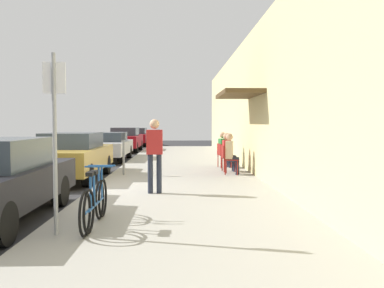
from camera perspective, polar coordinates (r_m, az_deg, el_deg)
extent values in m
plane|color=#2D2D30|center=(10.27, -14.16, -6.79)|extent=(60.00, 60.00, 0.00)
cube|color=#9E9B93|center=(12.01, -1.51, -5.00)|extent=(4.50, 32.00, 0.12)
cube|color=beige|center=(12.16, 9.92, 5.86)|extent=(0.30, 32.00, 4.69)
cube|color=#4C381E|center=(12.08, 6.63, 7.11)|extent=(1.10, 2.80, 0.12)
cylinder|color=black|center=(8.78, -18.37, -6.39)|extent=(0.22, 0.64, 0.64)
cylinder|color=black|center=(6.26, -25.55, -10.30)|extent=(0.22, 0.64, 0.64)
cube|color=#A58433|center=(12.66, -16.88, -2.03)|extent=(1.80, 4.40, 0.66)
cube|color=#333D47|center=(12.77, -16.74, 0.53)|extent=(1.48, 2.11, 0.46)
cylinder|color=black|center=(13.84, -12.22, -2.92)|extent=(0.22, 0.64, 0.64)
cylinder|color=black|center=(14.21, -18.53, -2.85)|extent=(0.22, 0.64, 0.64)
cylinder|color=black|center=(11.18, -14.72, -4.34)|extent=(0.22, 0.64, 0.64)
cylinder|color=black|center=(11.64, -22.37, -4.19)|extent=(0.22, 0.64, 0.64)
cube|color=#B7B7BC|center=(18.77, -11.94, -0.50)|extent=(1.80, 4.40, 0.57)
cube|color=#333D47|center=(18.90, -11.88, 1.02)|extent=(1.48, 2.11, 0.41)
cylinder|color=black|center=(20.02, -9.02, -1.08)|extent=(0.22, 0.64, 0.64)
cylinder|color=black|center=(20.27, -13.47, -1.08)|extent=(0.22, 0.64, 0.64)
cylinder|color=black|center=(17.32, -10.13, -1.72)|extent=(0.22, 0.64, 0.64)
cylinder|color=black|center=(17.62, -15.24, -1.70)|extent=(0.22, 0.64, 0.64)
cube|color=maroon|center=(24.59, -9.56, 0.43)|extent=(1.80, 4.40, 0.66)
cube|color=#333D47|center=(24.72, -9.52, 1.77)|extent=(1.48, 2.11, 0.48)
cylinder|color=black|center=(25.87, -7.41, -0.16)|extent=(0.22, 0.64, 0.64)
cylinder|color=black|center=(26.07, -10.88, -0.16)|extent=(0.22, 0.64, 0.64)
cylinder|color=black|center=(23.16, -8.06, -0.53)|extent=(0.22, 0.64, 0.64)
cylinder|color=black|center=(23.38, -11.92, -0.53)|extent=(0.22, 0.64, 0.64)
cube|color=maroon|center=(30.86, -8.01, 0.90)|extent=(1.80, 4.40, 0.60)
cube|color=#333D47|center=(30.99, -7.98, 1.89)|extent=(1.48, 2.11, 0.45)
cylinder|color=black|center=(32.15, -6.34, 0.46)|extent=(0.22, 0.64, 0.64)
cylinder|color=black|center=(32.31, -9.14, 0.45)|extent=(0.22, 0.64, 0.64)
cylinder|color=black|center=(29.44, -6.75, 0.22)|extent=(0.22, 0.64, 0.64)
cylinder|color=black|center=(29.61, -9.80, 0.22)|extent=(0.22, 0.64, 0.64)
cylinder|color=slate|center=(12.56, -9.77, -1.89)|extent=(0.07, 0.07, 1.10)
cube|color=#383D42|center=(12.52, -9.80, 1.12)|extent=(0.12, 0.10, 0.22)
cylinder|color=gray|center=(5.99, -19.05, -0.12)|extent=(0.06, 0.06, 2.60)
cube|color=white|center=(6.03, -19.15, 8.94)|extent=(0.32, 0.02, 0.44)
torus|color=black|center=(6.90, -13.08, -7.76)|extent=(0.04, 0.66, 0.66)
torus|color=black|center=(5.89, -15.08, -9.64)|extent=(0.04, 0.66, 0.66)
cylinder|color=#1E4C8C|center=(6.39, -14.00, -8.63)|extent=(0.04, 1.05, 0.04)
cylinder|color=#1E4C8C|center=(6.20, -14.32, -6.64)|extent=(0.04, 0.04, 0.50)
cube|color=black|center=(6.16, -14.36, -4.16)|extent=(0.10, 0.20, 0.06)
cylinder|color=#1E4C8C|center=(6.80, -13.19, -5.52)|extent=(0.03, 0.03, 0.56)
cylinder|color=#1E4C8C|center=(6.77, -13.22, -3.18)|extent=(0.46, 0.03, 0.03)
torus|color=black|center=(7.04, -12.68, -7.54)|extent=(0.04, 0.66, 0.66)
torus|color=black|center=(6.03, -14.56, -9.33)|extent=(0.04, 0.66, 0.66)
cylinder|color=#1E4C8C|center=(6.53, -13.55, -8.37)|extent=(0.04, 1.05, 0.04)
cylinder|color=#1E4C8C|center=(6.35, -13.85, -6.42)|extent=(0.04, 0.04, 0.50)
cube|color=black|center=(6.31, -13.88, -4.00)|extent=(0.10, 0.20, 0.06)
cylinder|color=#1E4C8C|center=(6.95, -12.78, -5.34)|extent=(0.03, 0.03, 0.56)
cylinder|color=#1E4C8C|center=(6.91, -12.81, -3.04)|extent=(0.46, 0.03, 0.03)
cylinder|color=maroon|center=(12.79, 6.62, -3.24)|extent=(0.04, 0.04, 0.45)
cylinder|color=maroon|center=(12.41, 6.52, -3.43)|extent=(0.04, 0.04, 0.45)
cylinder|color=maroon|center=(12.81, 4.92, -3.22)|extent=(0.04, 0.04, 0.45)
cylinder|color=maroon|center=(12.44, 4.77, -3.41)|extent=(0.04, 0.04, 0.45)
cube|color=maroon|center=(12.59, 5.71, -2.24)|extent=(0.52, 0.52, 0.03)
cube|color=maroon|center=(12.58, 4.79, -1.30)|extent=(0.12, 0.44, 0.40)
cylinder|color=#232838|center=(12.70, 6.55, -3.24)|extent=(0.11, 0.11, 0.47)
cylinder|color=#232838|center=(12.68, 5.97, -2.18)|extent=(0.38, 0.21, 0.14)
cylinder|color=#232838|center=(12.50, 6.50, -3.34)|extent=(0.11, 0.11, 0.47)
cylinder|color=#232838|center=(12.48, 5.91, -2.26)|extent=(0.38, 0.21, 0.14)
cube|color=#CCB28C|center=(12.57, 5.36, -0.85)|extent=(0.29, 0.40, 0.56)
sphere|color=tan|center=(12.55, 5.37, 1.02)|extent=(0.22, 0.22, 0.22)
cylinder|color=maroon|center=(13.57, 5.91, -2.88)|extent=(0.04, 0.04, 0.45)
cylinder|color=maroon|center=(13.20, 6.25, -3.04)|extent=(0.04, 0.04, 0.45)
cylinder|color=maroon|center=(13.50, 4.33, -2.90)|extent=(0.04, 0.04, 0.45)
cylinder|color=maroon|center=(13.13, 4.62, -3.07)|extent=(0.04, 0.04, 0.45)
cube|color=maroon|center=(13.33, 5.28, -1.94)|extent=(0.47, 0.47, 0.03)
cube|color=maroon|center=(13.28, 4.42, -1.07)|extent=(0.06, 0.44, 0.40)
cylinder|color=#232838|center=(13.48, 5.95, -2.87)|extent=(0.11, 0.11, 0.47)
cylinder|color=#232838|center=(13.44, 5.41, -1.88)|extent=(0.37, 0.16, 0.14)
cylinder|color=#232838|center=(13.29, 6.12, -2.96)|extent=(0.11, 0.11, 0.47)
cylinder|color=#232838|center=(13.24, 5.58, -1.96)|extent=(0.37, 0.16, 0.14)
cube|color=#B22626|center=(13.29, 4.95, -0.64)|extent=(0.24, 0.37, 0.56)
sphere|color=tan|center=(13.27, 4.96, 1.13)|extent=(0.22, 0.22, 0.22)
cylinder|color=maroon|center=(14.78, 5.15, -2.39)|extent=(0.04, 0.04, 0.45)
cylinder|color=maroon|center=(14.43, 5.63, -2.53)|extent=(0.04, 0.04, 0.45)
cylinder|color=maroon|center=(14.67, 3.74, -2.43)|extent=(0.04, 0.04, 0.45)
cylinder|color=maroon|center=(14.31, 4.19, -2.57)|extent=(0.04, 0.04, 0.45)
cube|color=maroon|center=(14.52, 4.68, -1.54)|extent=(0.52, 0.52, 0.03)
cube|color=maroon|center=(14.45, 3.92, -0.74)|extent=(0.12, 0.44, 0.40)
cylinder|color=#232838|center=(14.69, 5.23, -2.39)|extent=(0.11, 0.11, 0.47)
cylinder|color=#232838|center=(14.63, 4.75, -1.48)|extent=(0.38, 0.21, 0.14)
cylinder|color=#232838|center=(14.51, 5.48, -2.46)|extent=(0.11, 0.11, 0.47)
cylinder|color=#232838|center=(14.44, 5.00, -1.54)|extent=(0.38, 0.21, 0.14)
cube|color=#267233|center=(14.48, 4.39, -0.34)|extent=(0.29, 0.40, 0.56)
sphere|color=tan|center=(14.46, 4.40, 1.28)|extent=(0.22, 0.22, 0.22)
cylinder|color=#232838|center=(9.19, -5.98, -4.26)|extent=(0.12, 0.12, 0.90)
cylinder|color=#232838|center=(9.18, -4.74, -4.27)|extent=(0.12, 0.12, 0.90)
cube|color=#B22626|center=(9.12, -5.38, 0.29)|extent=(0.36, 0.22, 0.56)
sphere|color=tan|center=(9.11, -5.40, 2.86)|extent=(0.22, 0.22, 0.22)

